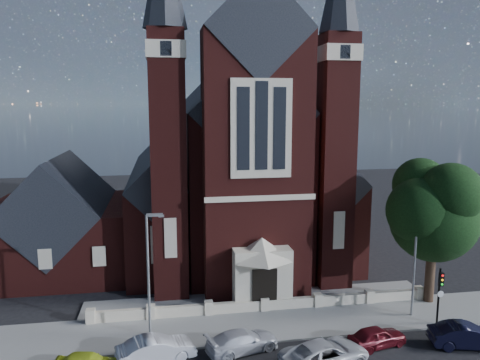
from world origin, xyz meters
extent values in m
plane|color=black|center=(0.00, 15.00, 0.00)|extent=(120.00, 120.00, 0.00)
cube|color=gray|center=(0.00, 4.50, 0.00)|extent=(60.00, 5.00, 0.12)
cube|color=gray|center=(0.00, 8.50, 0.00)|extent=(26.00, 3.00, 0.14)
cube|color=beige|center=(0.00, 6.50, 0.00)|extent=(24.00, 0.40, 0.90)
cube|color=#471613|center=(0.00, 25.00, 7.00)|extent=(10.00, 30.00, 14.00)
cube|color=black|center=(0.00, 25.00, 14.00)|extent=(10.00, 30.20, 10.00)
cube|color=#471613|center=(-7.50, 24.00, 4.00)|extent=(5.00, 26.00, 8.00)
cube|color=#471613|center=(7.50, 24.00, 4.00)|extent=(5.00, 26.00, 8.00)
cube|color=black|center=(-7.50, 24.00, 8.00)|extent=(5.01, 26.20, 5.01)
cube|color=black|center=(7.50, 24.00, 8.00)|extent=(5.01, 26.20, 5.01)
cube|color=#471613|center=(0.00, 9.50, 10.00)|extent=(8.00, 3.00, 20.00)
cube|color=black|center=(0.00, 9.50, 20.00)|extent=(8.00, 3.20, 8.00)
cube|color=beige|center=(0.00, 7.95, 13.00)|extent=(4.40, 0.15, 7.00)
cube|color=black|center=(0.00, 7.88, 13.20)|extent=(0.90, 0.08, 6.20)
cube|color=beige|center=(0.00, 7.50, 2.20)|extent=(4.20, 2.00, 4.40)
cube|color=black|center=(0.00, 6.45, 1.60)|extent=(1.80, 0.12, 3.20)
cone|color=beige|center=(0.00, 7.50, 4.40)|extent=(4.60, 4.60, 1.60)
cube|color=#471613|center=(-6.50, 10.50, 10.00)|extent=(2.60, 2.60, 20.00)
cube|color=beige|center=(-6.50, 10.50, 18.50)|extent=(2.80, 2.80, 1.20)
cube|color=#471613|center=(6.50, 10.50, 10.00)|extent=(2.60, 2.60, 20.00)
cube|color=beige|center=(6.50, 10.50, 18.50)|extent=(2.80, 2.80, 1.20)
cube|color=#471613|center=(-16.00, 18.00, 3.00)|extent=(12.00, 12.00, 6.00)
cube|color=black|center=(-16.00, 18.00, 6.00)|extent=(8.49, 12.20, 8.49)
cylinder|color=black|center=(12.50, 6.00, 2.50)|extent=(0.70, 0.70, 5.00)
sphere|color=black|center=(12.50, 6.00, 6.50)|extent=(6.40, 6.40, 6.40)
sphere|color=black|center=(12.90, 4.80, 8.50)|extent=(4.40, 4.40, 4.40)
cylinder|color=gray|center=(-8.00, 4.00, 4.00)|extent=(0.16, 0.16, 8.00)
cube|color=gray|center=(-7.50, 4.00, 8.00)|extent=(1.00, 0.15, 0.18)
cube|color=gray|center=(-7.10, 4.00, 7.92)|extent=(0.35, 0.22, 0.12)
cylinder|color=gray|center=(10.00, 4.00, 4.00)|extent=(0.16, 0.16, 8.00)
cube|color=gray|center=(10.50, 4.00, 8.00)|extent=(1.00, 0.15, 0.18)
cube|color=gray|center=(10.90, 4.00, 7.92)|extent=(0.35, 0.22, 0.12)
cylinder|color=black|center=(11.00, 2.50, 2.00)|extent=(0.14, 0.14, 4.00)
cube|color=black|center=(11.00, 2.35, 3.30)|extent=(0.28, 0.22, 0.90)
sphere|color=red|center=(11.00, 2.22, 3.60)|extent=(0.14, 0.14, 0.14)
sphere|color=#CC8C0C|center=(11.00, 2.22, 3.30)|extent=(0.14, 0.14, 0.14)
sphere|color=#0C9919|center=(11.00, 2.22, 3.00)|extent=(0.14, 0.14, 0.14)
imported|color=silver|center=(-7.59, 1.06, 0.74)|extent=(4.76, 2.66, 1.49)
imported|color=silver|center=(-2.48, 1.37, 0.65)|extent=(4.82, 3.00, 1.30)
imported|color=silver|center=(1.87, -1.00, 0.73)|extent=(5.75, 3.84, 1.47)
imported|color=#510E15|center=(5.76, 0.56, 0.64)|extent=(3.97, 2.30, 1.27)
imported|color=black|center=(11.15, -0.44, 0.74)|extent=(4.70, 2.51, 1.47)
camera|label=1|loc=(-6.94, -24.40, 14.71)|focal=35.00mm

